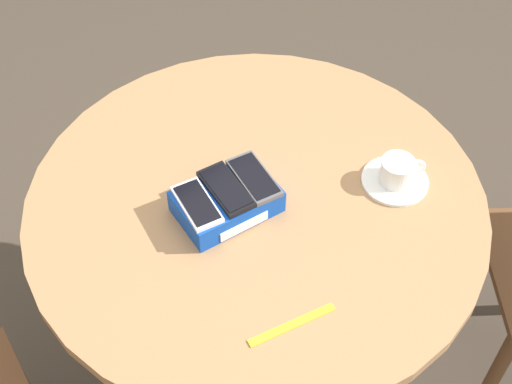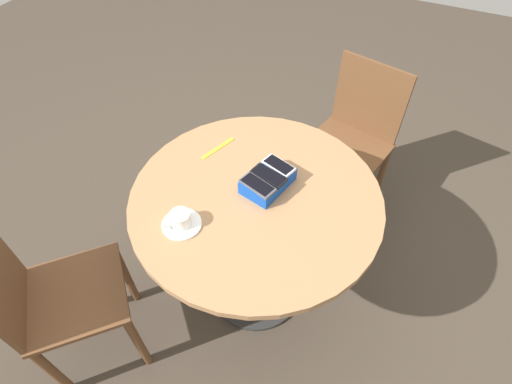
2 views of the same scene
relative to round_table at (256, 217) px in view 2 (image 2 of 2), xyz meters
The scene contains 11 objects.
ground_plane 0.62m from the round_table, ahead, with size 8.00×8.00×0.00m, color #42382D.
round_table is the anchor object (origin of this frame).
phone_box 0.18m from the round_table, 163.09° to the left, with size 0.23×0.18×0.06m.
phone_white 0.24m from the round_table, 164.38° to the left, with size 0.10×0.14×0.01m.
phone_black 0.21m from the round_table, 159.25° to the left, with size 0.10×0.15×0.01m.
phone_gray 0.19m from the round_table, 98.37° to the left, with size 0.10×0.15×0.01m.
saucer 0.33m from the round_table, 36.98° to the right, with size 0.15×0.15×0.01m, color white.
coffee_cup 0.35m from the round_table, 36.97° to the right, with size 0.09×0.08×0.06m.
lanyard_strap 0.34m from the round_table, 123.52° to the right, with size 0.18×0.02×0.00m, color yellow.
chair_near_window 0.87m from the round_table, 166.79° to the left, with size 0.50×0.50×0.87m.
chair_far_side 0.85m from the round_table, 44.28° to the right, with size 0.54×0.54×0.94m.
Camera 2 is at (0.92, 0.43, 1.92)m, focal length 28.00 mm.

